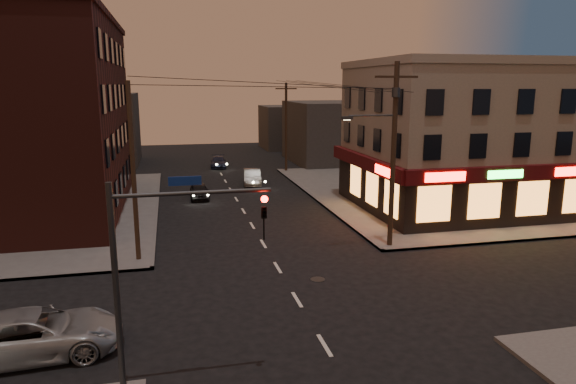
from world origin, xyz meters
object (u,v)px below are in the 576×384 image
object	(u,v)px
suv_cross	(34,334)
sedan_near	(199,191)
sedan_far	(218,162)
sedan_mid	(252,177)
fire_hydrant	(390,226)

from	to	relation	value
suv_cross	sedan_near	xyz separation A→B (m)	(6.81, 23.41, -0.17)
sedan_far	suv_cross	bearing A→B (deg)	-99.14
suv_cross	sedan_mid	xyz separation A→B (m)	(11.85, 28.16, -0.08)
sedan_near	sedan_mid	xyz separation A→B (m)	(5.04, 4.76, 0.09)
sedan_mid	sedan_far	distance (m)	10.96
sedan_far	fire_hydrant	world-z (taller)	sedan_far
fire_hydrant	sedan_far	bearing A→B (deg)	105.07
suv_cross	sedan_mid	distance (m)	30.56
sedan_far	fire_hydrant	size ratio (longest dim) A/B	5.42
sedan_mid	fire_hydrant	bearing A→B (deg)	-65.08
suv_cross	sedan_far	world-z (taller)	suv_cross
sedan_near	fire_hydrant	world-z (taller)	sedan_near
sedan_mid	sedan_near	bearing A→B (deg)	-129.35
sedan_near	sedan_far	distance (m)	15.81
suv_cross	fire_hydrant	xyz separation A→B (m)	(17.46, 10.48, -0.22)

